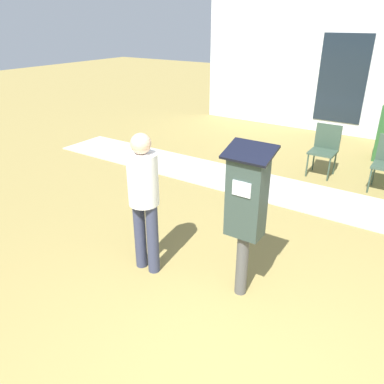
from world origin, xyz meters
The scene contains 4 objects.
sidewalk centered at (0.00, 3.72, 0.01)m, with size 12.00×1.10×0.02m.
parking_meter centered at (-0.62, 1.09, 1.02)m, with size 0.44×0.31×1.59m.
person_standing centered at (-1.68, 0.88, 0.93)m, with size 0.32×0.32×1.58m.
outdoor_chair_left centered at (-0.88, 4.85, 0.53)m, with size 0.44×0.44×0.90m.
Camera 1 is at (0.68, -1.76, 2.58)m, focal length 35.00 mm.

